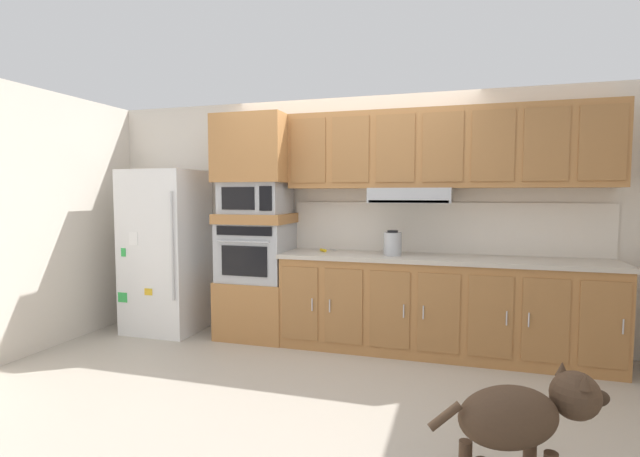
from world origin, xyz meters
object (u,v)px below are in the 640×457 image
Objects in this scene: refrigerator at (166,251)px; electric_kettle at (393,244)px; screwdriver at (324,250)px; microwave at (256,198)px; built_in_oven at (256,252)px; dog at (524,416)px.

refrigerator is 7.33× the size of electric_kettle.
refrigerator is at bearing -176.03° from screwdriver.
microwave is at bearing -175.63° from screwdriver.
built_in_oven is 4.15× the size of screwdriver.
dog is (2.36, -2.07, -0.48)m from built_in_oven.
dog is at bearing -41.26° from microwave.
screwdriver is 0.19× the size of dog.
electric_kettle is (0.71, -0.10, 0.10)m from screwdriver.
screwdriver reaches higher than dog.
electric_kettle is (2.48, 0.02, 0.15)m from refrigerator.
dog is (0.93, -2.03, -0.61)m from electric_kettle.
microwave is 0.72× the size of dog.
screwdriver is 2.74m from dog.
refrigerator is 2.73× the size of microwave.
electric_kettle is (1.43, -0.05, 0.13)m from built_in_oven.
refrigerator is 1.05m from built_in_oven.
microwave is 0.90m from screwdriver.
screwdriver is at bearing 4.37° from built_in_oven.
refrigerator is at bearing -176.31° from microwave.
electric_kettle is at bearing -1.89° from microwave.
microwave is (0.00, -0.00, 0.56)m from built_in_oven.
dog is at bearing -41.26° from built_in_oven.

